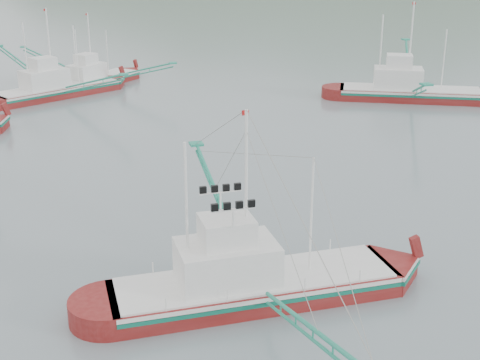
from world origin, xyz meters
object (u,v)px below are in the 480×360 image
object	(u,v)px
main_boat	(251,273)
bg_boat_right	(411,79)
bg_boat_far	(94,70)
bg_boat_extra	(55,77)

from	to	relation	value
main_boat	bg_boat_right	bearing A→B (deg)	50.97
main_boat	bg_boat_far	size ratio (longest dim) A/B	1.33
bg_boat_far	bg_boat_right	distance (m)	37.63
main_boat	bg_boat_far	distance (m)	54.47
bg_boat_right	bg_boat_extra	bearing A→B (deg)	-172.76
bg_boat_far	bg_boat_extra	size ratio (longest dim) A/B	0.80
main_boat	bg_boat_right	xyz separation A→B (m)	(29.89, 37.23, 0.85)
bg_boat_far	bg_boat_extra	distance (m)	6.49
bg_boat_right	bg_boat_far	bearing A→B (deg)	178.39
main_boat	bg_boat_far	bearing A→B (deg)	93.54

